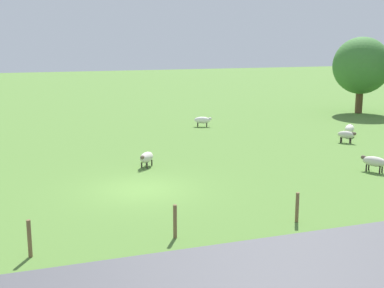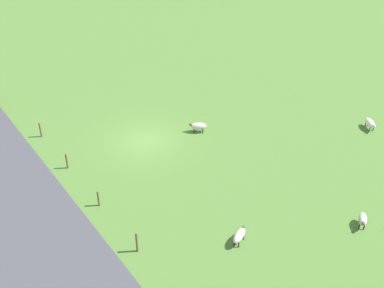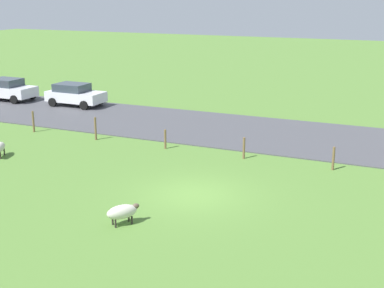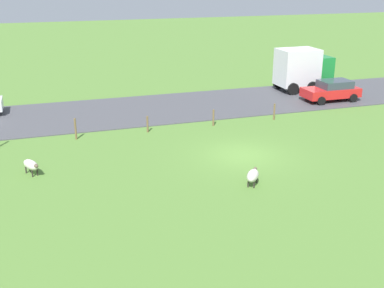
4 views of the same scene
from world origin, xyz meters
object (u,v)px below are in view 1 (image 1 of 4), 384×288
at_px(sheep_0, 350,129).
at_px(sheep_1, 147,157).
at_px(sheep_2, 346,135).
at_px(sheep_4, 203,120).
at_px(sheep_3, 374,161).
at_px(tree_3, 361,66).

distance_m(sheep_0, sheep_1, 14.68).
bearing_deg(sheep_2, sheep_0, 139.22).
xyz_separation_m(sheep_1, sheep_2, (-1.82, 12.80, 0.01)).
height_order(sheep_1, sheep_4, sheep_1).
bearing_deg(sheep_3, sheep_4, -167.79).
bearing_deg(sheep_1, sheep_0, 103.80).
height_order(sheep_0, sheep_4, sheep_0).
distance_m(sheep_0, sheep_2, 2.23).
distance_m(sheep_3, sheep_4, 14.90).
relative_size(sheep_4, tree_3, 0.20).
distance_m(sheep_0, tree_3, 11.79).
bearing_deg(sheep_4, sheep_0, 48.94).
xyz_separation_m(sheep_3, tree_3, (-16.65, 11.62, 3.43)).
height_order(sheep_2, tree_3, tree_3).
relative_size(sheep_1, sheep_2, 1.15).
relative_size(sheep_0, sheep_2, 1.18).
bearing_deg(sheep_3, tree_3, 145.08).
xyz_separation_m(sheep_2, sheep_3, (6.28, -2.96, 0.02)).
bearing_deg(sheep_3, sheep_0, 150.99).
xyz_separation_m(sheep_1, sheep_4, (-10.10, 6.68, -0.00)).
relative_size(sheep_2, sheep_3, 0.80).
bearing_deg(tree_3, sheep_2, -39.86).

